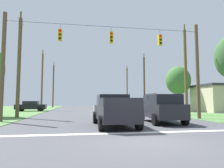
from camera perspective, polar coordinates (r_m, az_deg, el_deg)
The scene contains 19 objects.
ground_plane at distance 8.20m, azimuth 9.49°, elevation -15.59°, with size 120.00×120.00×0.00m, color #47474C.
shoulder_grass_right at distance 28.80m, azimuth 29.02°, elevation -7.24°, with size 16.00×80.00×0.03m, color #507B3E.
stop_bar_stripe at distance 10.10m, azimuth 5.72°, elevation -13.55°, with size 13.63×0.45×0.01m, color white.
lane_dash_0 at distance 15.93m, azimuth 0.04°, elevation -10.34°, with size 0.15×2.50×0.01m, color white.
lane_dash_1 at distance 23.66m, azimuth -3.06°, elevation -8.52°, with size 0.15×2.50×0.01m, color white.
lane_dash_2 at distance 31.63m, azimuth -4.65°, elevation -7.57°, with size 0.15×2.50×0.01m, color white.
overhead_signal_span at distance 16.58m, azimuth -1.06°, elevation 5.62°, with size 16.28×0.31×8.35m.
pickup_truck at distance 12.56m, azimuth 0.54°, elevation -7.43°, with size 2.31×5.41×1.95m.
suv_black at distance 14.90m, azimuth 13.70°, elevation -6.52°, with size 2.42×4.90×2.05m.
distant_car_crossing_white at distance 25.63m, azimuth -0.19°, elevation -6.48°, with size 4.38×2.17×1.52m.
distant_car_oncoming at distance 32.65m, azimuth -21.91°, elevation -5.77°, with size 4.32×2.06×1.52m.
distant_car_far_parked at distance 35.64m, azimuth 11.51°, elevation -5.91°, with size 2.29×4.43×1.52m.
utility_pole_mid_right at distance 23.90m, azimuth 20.08°, elevation 3.59°, with size 0.32×1.76×10.19m.
utility_pole_far_right at distance 36.85m, azimuth 9.08°, elevation 0.61°, with size 0.32×1.93×10.20m.
utility_pole_near_left at distance 49.61m, azimuth 4.29°, elevation -0.84°, with size 0.30×1.87×10.28m.
utility_pole_far_left at distance 20.94m, azimuth -24.79°, elevation 4.74°, with size 0.33×1.78×10.11m.
utility_pole_distant_right at distance 35.24m, azimuth -19.14°, elevation 1.11°, with size 0.28×1.70×10.03m.
utility_pole_distant_left at distance 49.29m, azimuth -16.25°, elevation -0.36°, with size 0.31×1.97×10.84m.
tree_roadside_right at distance 31.88m, azimuth 18.16°, elevation 0.96°, with size 3.67×3.67×6.73m.
Camera 1 is at (-2.57, -7.64, 1.55)m, focal length 32.39 mm.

